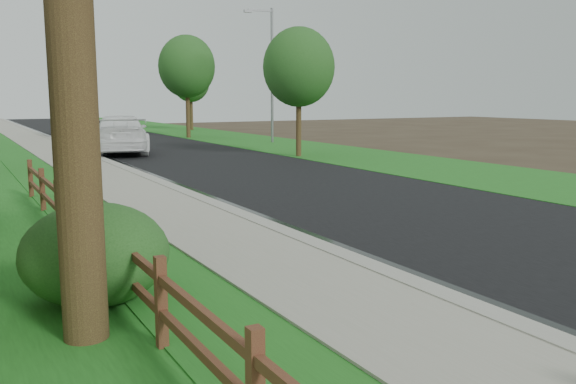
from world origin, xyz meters
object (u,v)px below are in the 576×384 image
white_suv (120,134)px  dark_car_mid (84,126)px  ranch_fence (93,235)px  streetlight (270,68)px

white_suv → dark_car_mid: bearing=-79.6°
ranch_fence → white_suv: bearing=74.9°
white_suv → dark_car_mid: 12.21m
streetlight → white_suv: bearing=-164.9°
dark_car_mid → streetlight: streetlight is taller
ranch_fence → dark_car_mid: dark_car_mid is taller
white_suv → dark_car_mid: size_ratio=1.35×
dark_car_mid → streetlight: bearing=130.2°
dark_car_mid → streetlight: (9.27, -9.54, 3.74)m
white_suv → ranch_fence: bearing=88.0°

